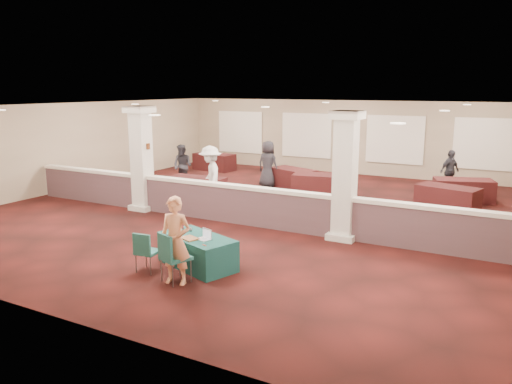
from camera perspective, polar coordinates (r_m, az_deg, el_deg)
The scene contains 32 objects.
ground at distance 15.32m, azimuth 1.02°, elevation -2.30°, with size 16.00×16.00×0.00m, color #401210.
wall_back at distance 22.36m, azimuth 10.58°, elevation 6.16°, with size 16.00×0.04×3.20m, color gray.
wall_front at distance 8.85m, azimuth -23.63°, elevation -3.23°, with size 16.00×0.04×3.20m, color gray.
wall_left at distance 19.96m, azimuth -19.87°, elevation 4.99°, with size 0.04×16.00×3.20m, color gray.
ceiling at distance 14.86m, azimuth 1.07°, elevation 9.75°, with size 16.00×16.00×0.02m, color white.
partition_wall at distance 13.91m, azimuth -1.82°, elevation -1.36°, with size 15.60×0.28×1.10m.
column_left at distance 15.74m, azimuth -12.95°, elevation 3.86°, with size 0.72×0.72×3.20m.
column_right at distance 12.48m, azimuth 10.14°, elevation 1.94°, with size 0.72×0.72×3.20m.
sconce_left at distance 15.88m, azimuth -13.77°, elevation 5.21°, with size 0.12×0.12×0.18m.
sconce_right at distance 15.51m, azimuth -12.23°, elevation 5.13°, with size 0.12×0.12×0.18m.
near_table at distance 10.74m, azimuth -6.70°, elevation -6.76°, with size 1.74×0.87×0.67m, color #103D38.
conf_chair_main at distance 9.87m, azimuth -9.65°, elevation -6.97°, with size 0.65×0.65×1.00m.
conf_chair_side at distance 10.52m, azimuth -12.54°, elevation -6.38°, with size 0.47×0.47×0.86m.
woman at distance 9.75m, azimuth -9.19°, elevation -5.52°, with size 0.62×0.41×1.73m, color #FD9A6E.
far_table_front_left at distance 17.00m, azimuth -6.85°, elevation 0.38°, with size 1.91×0.96×0.78m, color black.
far_table_front_center at distance 17.66m, azimuth 7.34°, elevation 0.79°, with size 1.89×0.94×0.77m, color black.
far_table_front_right at distance 16.65m, azimuth 21.05°, elevation -0.64°, with size 1.82×0.91×0.74m, color black.
far_table_back_left at distance 23.11m, azimuth -4.78°, elevation 3.45°, with size 1.87×0.94×0.76m, color black.
far_table_back_center at distance 18.95m, azimuth 4.22°, elevation 1.57°, with size 1.82×0.91×0.74m, color black.
far_table_back_right at distance 18.03m, azimuth 22.60°, elevation 0.17°, with size 1.86×0.93×0.75m, color black.
attendee_a at distance 19.25m, azimuth -8.39°, elevation 2.98°, with size 0.78×0.43×1.63m, color black.
attendee_b at distance 16.10m, azimuth -5.23°, elevation 1.86°, with size 1.23×0.57×1.93m, color silver.
attendee_c at distance 19.34m, azimuth 21.26°, elevation 2.22°, with size 0.91×0.43×1.55m, color black.
attendee_d at distance 19.01m, azimuth 1.36°, elevation 3.21°, with size 0.87×0.47×1.77m, color black.
laptop_base at distance 10.40m, azimuth -6.06°, elevation -5.40°, with size 0.30×0.21×0.02m, color silver.
laptop_screen at distance 10.43m, azimuth -5.60°, elevation -4.71°, with size 0.30×0.01×0.20m, color silver.
screen_glow at distance 10.43m, azimuth -5.63°, elevation -4.79°, with size 0.27×0.00×0.17m, color #AEBAD0.
knitting at distance 10.47m, azimuth -7.62°, elevation -5.28°, with size 0.37×0.27×0.03m, color #CC6A20.
yarn_cream at distance 10.97m, azimuth -8.69°, elevation -4.31°, with size 0.10×0.10×0.10m, color beige.
yarn_red at distance 11.16m, azimuth -8.49°, elevation -4.06°, with size 0.09×0.09×0.09m, color maroon.
yarn_grey at distance 11.01m, azimuth -7.55°, elevation -4.24°, with size 0.10×0.10×0.10m, color #4E4F54.
scissors at distance 10.03m, azimuth -5.93°, elevation -6.06°, with size 0.11×0.03×0.01m, color red.
Camera 1 is at (6.84, -13.18, 3.75)m, focal length 35.00 mm.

